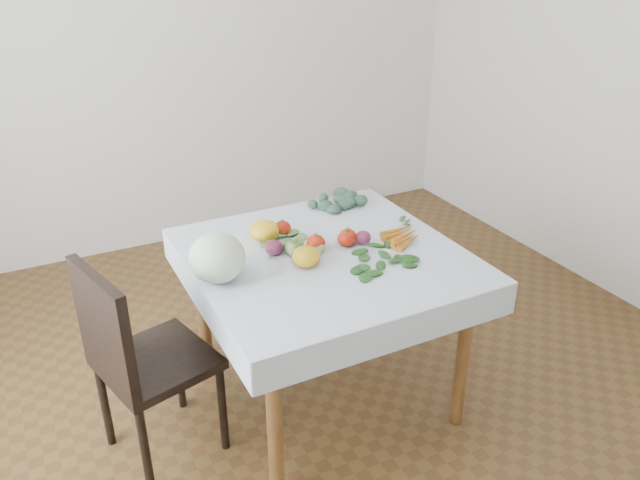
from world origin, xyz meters
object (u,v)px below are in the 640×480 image
(cabbage, at_px, (217,258))
(carrot_bunch, at_px, (404,236))
(chair, at_px, (135,354))
(heirloom_back, at_px, (264,230))
(table, at_px, (325,274))

(cabbage, height_order, carrot_bunch, cabbage)
(chair, xyz_separation_m, heirloom_back, (0.66, 0.26, 0.28))
(table, height_order, heirloom_back, heirloom_back)
(chair, relative_size, cabbage, 4.12)
(carrot_bunch, bearing_deg, heirloom_back, 154.21)
(table, bearing_deg, cabbage, -178.97)
(cabbage, relative_size, carrot_bunch, 1.08)
(table, xyz_separation_m, heirloom_back, (-0.18, 0.24, 0.15))
(chair, distance_m, heirloom_back, 0.76)
(chair, height_order, cabbage, cabbage)
(table, distance_m, chair, 0.85)
(cabbage, distance_m, carrot_bunch, 0.87)
(heirloom_back, bearing_deg, chair, -158.58)
(chair, distance_m, cabbage, 0.49)
(table, bearing_deg, carrot_bunch, -4.21)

